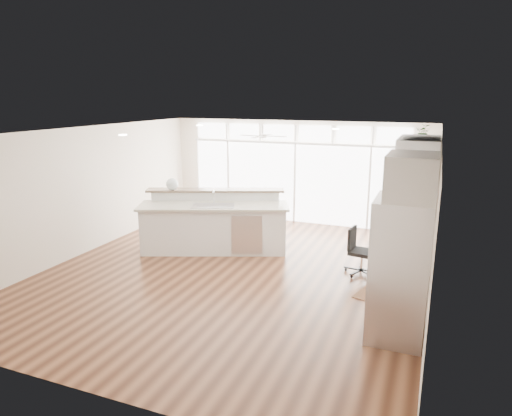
% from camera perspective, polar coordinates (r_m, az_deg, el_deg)
% --- Properties ---
extents(floor, '(7.00, 8.00, 0.02)m').
position_cam_1_polar(floor, '(8.95, -2.66, -8.04)').
color(floor, '#472516').
rests_on(floor, ground).
extents(ceiling, '(7.00, 8.00, 0.02)m').
position_cam_1_polar(ceiling, '(8.32, -2.87, 9.54)').
color(ceiling, white).
rests_on(ceiling, wall_back).
extents(wall_back, '(7.00, 0.04, 2.70)m').
position_cam_1_polar(wall_back, '(12.22, 5.03, 4.52)').
color(wall_back, white).
rests_on(wall_back, floor).
extents(wall_front, '(7.00, 0.04, 2.70)m').
position_cam_1_polar(wall_front, '(5.33, -21.03, -8.90)').
color(wall_front, white).
rests_on(wall_front, floor).
extents(wall_left, '(0.04, 8.00, 2.70)m').
position_cam_1_polar(wall_left, '(10.45, -20.54, 2.08)').
color(wall_left, white).
rests_on(wall_left, floor).
extents(wall_right, '(0.04, 8.00, 2.70)m').
position_cam_1_polar(wall_right, '(7.81, 21.35, -1.78)').
color(wall_right, white).
rests_on(wall_right, floor).
extents(glass_wall, '(5.80, 0.06, 2.08)m').
position_cam_1_polar(glass_wall, '(12.21, 4.92, 3.09)').
color(glass_wall, silver).
rests_on(glass_wall, wall_back).
extents(transom_row, '(5.90, 0.06, 0.40)m').
position_cam_1_polar(transom_row, '(12.03, 5.05, 9.32)').
color(transom_row, silver).
rests_on(transom_row, wall_back).
extents(desk_window, '(0.04, 0.85, 0.85)m').
position_cam_1_polar(desk_window, '(8.05, 21.22, 0.16)').
color(desk_window, white).
rests_on(desk_window, wall_right).
extents(ceiling_fan, '(1.16, 1.16, 0.32)m').
position_cam_1_polar(ceiling_fan, '(11.11, 0.83, 9.51)').
color(ceiling_fan, white).
rests_on(ceiling_fan, ceiling).
extents(recessed_lights, '(3.40, 3.00, 0.02)m').
position_cam_1_polar(recessed_lights, '(8.51, -2.31, 9.50)').
color(recessed_lights, silver).
rests_on(recessed_lights, ceiling).
extents(oven_cabinet, '(0.64, 1.20, 2.50)m').
position_cam_1_polar(oven_cabinet, '(9.58, 19.50, 0.55)').
color(oven_cabinet, white).
rests_on(oven_cabinet, floor).
extents(desk_nook, '(0.72, 1.30, 0.76)m').
position_cam_1_polar(desk_nook, '(8.39, 18.26, -7.42)').
color(desk_nook, white).
rests_on(desk_nook, floor).
extents(upper_cabinets, '(0.64, 1.30, 0.64)m').
position_cam_1_polar(upper_cabinets, '(7.92, 19.63, 5.98)').
color(upper_cabinets, white).
rests_on(upper_cabinets, wall_right).
extents(refrigerator, '(0.76, 0.90, 2.00)m').
position_cam_1_polar(refrigerator, '(6.63, 17.51, -7.35)').
color(refrigerator, silver).
rests_on(refrigerator, floor).
extents(fridge_cabinet, '(0.64, 0.90, 0.60)m').
position_cam_1_polar(fridge_cabinet, '(6.29, 18.91, 3.71)').
color(fridge_cabinet, white).
rests_on(fridge_cabinet, wall_right).
extents(framed_photos, '(0.06, 0.22, 0.80)m').
position_cam_1_polar(framed_photos, '(8.69, 21.21, 0.10)').
color(framed_photos, black).
rests_on(framed_photos, wall_right).
extents(kitchen_island, '(3.44, 2.31, 1.28)m').
position_cam_1_polar(kitchen_island, '(9.96, -5.28, -1.83)').
color(kitchen_island, white).
rests_on(kitchen_island, floor).
extents(rug, '(0.99, 0.82, 0.01)m').
position_cam_1_polar(rug, '(8.16, 15.53, -10.69)').
color(rug, '#3D2213').
rests_on(rug, floor).
extents(office_chair, '(0.52, 0.49, 0.89)m').
position_cam_1_polar(office_chair, '(8.92, 13.13, -5.36)').
color(office_chair, black).
rests_on(office_chair, floor).
extents(fishbowl, '(0.36, 0.36, 0.27)m').
position_cam_1_polar(fishbowl, '(10.31, -10.44, 2.94)').
color(fishbowl, silver).
rests_on(fishbowl, kitchen_island).
extents(monitor, '(0.09, 0.49, 0.41)m').
position_cam_1_polar(monitor, '(8.21, 18.01, -3.55)').
color(monitor, black).
rests_on(monitor, desk_nook).
extents(keyboard, '(0.16, 0.34, 0.02)m').
position_cam_1_polar(keyboard, '(8.28, 16.73, -4.75)').
color(keyboard, silver).
rests_on(keyboard, desk_nook).
extents(potted_plant, '(0.30, 0.33, 0.23)m').
position_cam_1_polar(potted_plant, '(9.38, 20.18, 8.70)').
color(potted_plant, '#2E5E28').
rests_on(potted_plant, oven_cabinet).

